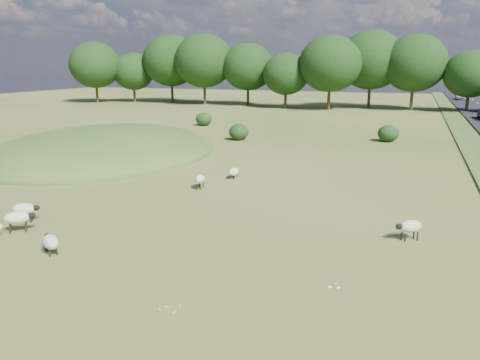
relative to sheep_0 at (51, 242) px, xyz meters
name	(u,v)px	position (x,y,z in m)	size (l,w,h in m)	color
ground	(284,146)	(2.00, 24.89, -0.43)	(160.00, 160.00, 0.00)	#3F5219
mound	(105,154)	(-10.00, 16.89, -0.43)	(16.00, 20.00, 4.00)	#33561E
treeline	(340,65)	(0.95, 60.33, 6.13)	(96.28, 14.66, 11.70)	black
shrubs	(271,127)	(-0.81, 30.61, 0.30)	(21.63, 9.93, 1.47)	black
sheep_0	(51,242)	(0.00, 0.00, 0.00)	(1.18, 1.00, 0.69)	beige
sheep_1	(200,179)	(1.24, 10.07, 0.12)	(0.61, 1.13, 0.80)	beige
sheep_2	(18,218)	(-2.78, 1.29, 0.18)	(1.18, 1.04, 0.87)	beige
sheep_4	(410,226)	(12.13, 5.82, 0.13)	(1.12, 0.94, 0.81)	beige
sheep_5	(25,209)	(-3.50, 2.37, 0.15)	(1.18, 0.89, 0.83)	beige
sheep_6	(234,172)	(2.10, 12.95, -0.03)	(0.49, 1.09, 0.63)	beige
car_5	(462,96)	(20.10, 84.12, 0.50)	(2.26, 4.89, 1.36)	white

